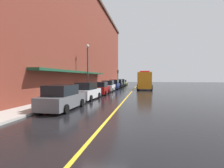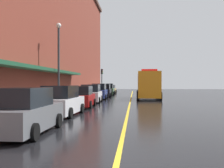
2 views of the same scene
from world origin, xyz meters
name	(u,v)px [view 1 (image 1 of 2)]	position (x,y,z in m)	size (l,w,h in m)	color
ground_plane	(133,90)	(0.00, 25.00, 0.00)	(112.00, 112.00, 0.00)	black
sidewalk_left	(101,89)	(-6.20, 25.00, 0.07)	(2.40, 70.00, 0.15)	#ADA8A0
lane_center_stripe	(133,90)	(0.00, 25.00, 0.00)	(0.16, 70.00, 0.01)	gold
brick_building_left	(61,41)	(-13.90, 24.00, 9.40)	(14.18, 64.00, 18.79)	maroon
parked_car_0	(62,98)	(-3.96, 4.09, 0.86)	(2.16, 4.72, 1.84)	#595B60
parked_car_1	(87,92)	(-4.03, 10.05, 0.86)	(2.15, 4.73, 1.86)	silver
parked_car_2	(101,89)	(-3.93, 15.71, 0.82)	(2.14, 4.34, 1.76)	maroon
parked_car_3	(108,86)	(-3.99, 21.32, 0.86)	(2.24, 4.69, 1.85)	silver
parked_car_4	(114,85)	(-3.89, 27.02, 0.89)	(2.02, 4.51, 1.92)	navy
parked_car_5	(118,84)	(-3.88, 32.09, 0.87)	(2.23, 4.28, 1.87)	black
parked_car_6	(121,83)	(-3.87, 38.05, 0.88)	(2.16, 4.65, 1.90)	#2D5133
parked_car_7	(124,83)	(-3.95, 43.98, 0.76)	(2.02, 4.45, 1.62)	#A5844C
utility_truck	(145,81)	(2.15, 27.79, 1.70)	(2.93, 8.49, 3.57)	orange
parking_meter_0	(58,93)	(-5.35, 6.15, 1.06)	(0.14, 0.18, 1.33)	#4C4C51
parking_meter_1	(54,93)	(-5.35, 5.39, 1.06)	(0.14, 0.18, 1.33)	#4C4C51
parking_meter_2	(118,82)	(-5.35, 42.49, 1.06)	(0.14, 0.18, 1.33)	#4C4C51
street_lamp_left	(88,63)	(-5.95, 16.17, 4.40)	(0.44, 0.44, 6.94)	#33383D
traffic_light_near	(118,75)	(-5.29, 41.44, 3.16)	(0.38, 0.36, 4.30)	#232326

